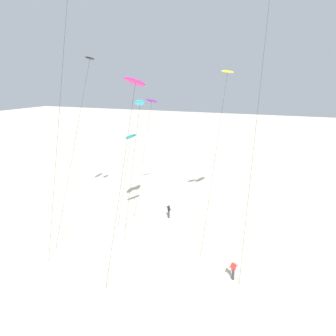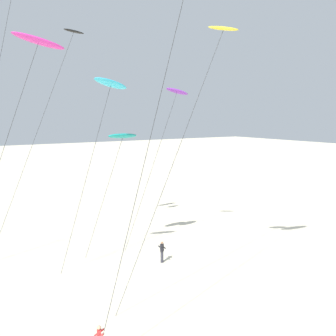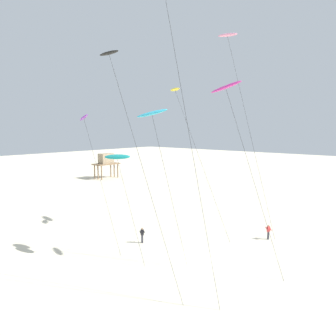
% 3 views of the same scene
% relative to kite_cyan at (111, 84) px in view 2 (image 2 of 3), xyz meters
% --- Properties ---
extents(ground_plane, '(260.00, 260.00, 0.00)m').
position_rel_kite_cyan_xyz_m(ground_plane, '(2.36, -3.80, -13.56)').
color(ground_plane, beige).
extents(kite_cyan, '(1.88, 5.86, 14.20)m').
position_rel_kite_cyan_xyz_m(kite_cyan, '(0.00, 0.00, 0.00)').
color(kite_cyan, '#33BFE0').
rests_on(kite_cyan, ground).
extents(kite_teal, '(1.53, 4.99, 9.96)m').
position_rel_kite_cyan_xyz_m(kite_teal, '(-2.42, 2.18, -3.97)').
color(kite_teal, teal).
rests_on(kite_teal, ground).
extents(kite_purple, '(1.25, 6.29, 13.78)m').
position_rel_kite_cyan_xyz_m(kite_purple, '(-2.23, 7.32, -0.44)').
color(kite_purple, purple).
rests_on(kite_purple, ground).
extents(kite_magenta, '(1.02, 7.35, 16.39)m').
position_rel_kite_cyan_xyz_m(kite_magenta, '(2.81, -6.12, 2.11)').
color(kite_magenta, '#D8339E').
rests_on(kite_magenta, ground).
extents(kite_yellow, '(1.35, 8.73, 16.92)m').
position_rel_kite_cyan_xyz_m(kite_yellow, '(8.02, 3.73, 2.83)').
color(kite_yellow, yellow).
rests_on(kite_yellow, ground).
extents(kite_black, '(0.86, 8.36, 18.23)m').
position_rel_kite_cyan_xyz_m(kite_black, '(-5.43, -0.77, 3.98)').
color(kite_black, black).
rests_on(kite_black, ground).
extents(kite_flyer_middle, '(0.73, 0.73, 1.67)m').
position_rel_kite_cyan_xyz_m(kite_flyer_middle, '(1.82, 3.26, -12.66)').
color(kite_flyer_middle, '#33333D').
rests_on(kite_flyer_middle, ground).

